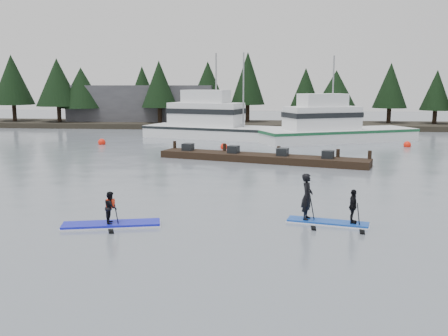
# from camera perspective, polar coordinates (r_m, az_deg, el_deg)

# --- Properties ---
(ground) EXTENTS (160.00, 160.00, 0.00)m
(ground) POSITION_cam_1_polar(r_m,az_deg,el_deg) (18.94, -1.79, -6.31)
(ground) COLOR slate
(ground) RESTS_ON ground
(far_shore) EXTENTS (70.00, 8.00, 0.60)m
(far_shore) POSITION_cam_1_polar(r_m,az_deg,el_deg) (60.31, 3.37, 4.94)
(far_shore) COLOR #2D281E
(far_shore) RESTS_ON ground
(treeline) EXTENTS (60.00, 4.00, 8.00)m
(treeline) POSITION_cam_1_polar(r_m,az_deg,el_deg) (60.33, 3.37, 4.66)
(treeline) COLOR black
(treeline) RESTS_ON ground
(waterfront_building) EXTENTS (18.00, 6.00, 5.00)m
(waterfront_building) POSITION_cam_1_polar(r_m,az_deg,el_deg) (64.24, -9.21, 7.08)
(waterfront_building) COLOR #4C4C51
(waterfront_building) RESTS_ON ground
(fishing_boat_large) EXTENTS (16.08, 8.64, 8.99)m
(fishing_boat_large) POSITION_cam_1_polar(r_m,az_deg,el_deg) (48.38, -0.58, 4.24)
(fishing_boat_large) COLOR white
(fishing_boat_large) RESTS_ON ground
(fishing_boat_medium) EXTENTS (14.82, 9.70, 8.59)m
(fishing_boat_medium) POSITION_cam_1_polar(r_m,az_deg,el_deg) (46.42, 12.48, 3.72)
(fishing_boat_medium) COLOR white
(fishing_boat_medium) RESTS_ON ground
(floating_dock) EXTENTS (14.33, 6.02, 0.48)m
(floating_dock) POSITION_cam_1_polar(r_m,az_deg,el_deg) (33.76, 4.24, 1.15)
(floating_dock) COLOR black
(floating_dock) RESTS_ON ground
(buoy_a) EXTENTS (0.64, 0.64, 0.64)m
(buoy_a) POSITION_cam_1_polar(r_m,az_deg,el_deg) (44.54, -13.79, 2.64)
(buoy_a) COLOR #FF1F0C
(buoy_a) RESTS_ON ground
(buoy_c) EXTENTS (0.61, 0.61, 0.61)m
(buoy_c) POSITION_cam_1_polar(r_m,az_deg,el_deg) (44.28, 20.20, 2.28)
(buoy_c) COLOR #FF1F0C
(buoy_c) RESTS_ON ground
(buoy_b) EXTENTS (0.58, 0.58, 0.58)m
(buoy_b) POSITION_cam_1_polar(r_m,az_deg,el_deg) (40.39, -0.01, 2.22)
(buoy_b) COLOR #FF1F0C
(buoy_b) RESTS_ON ground
(paddleboard_solo) EXTENTS (3.65, 1.67, 1.78)m
(paddleboard_solo) POSITION_cam_1_polar(r_m,az_deg,el_deg) (18.90, -12.77, -5.47)
(paddleboard_solo) COLOR #1419C0
(paddleboard_solo) RESTS_ON ground
(paddleboard_duo) EXTENTS (3.08, 1.59, 2.34)m
(paddleboard_duo) POSITION_cam_1_polar(r_m,az_deg,el_deg) (19.10, 11.48, -4.19)
(paddleboard_duo) COLOR #1240A9
(paddleboard_duo) RESTS_ON ground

